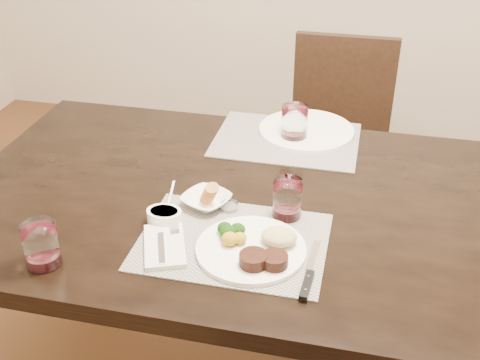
% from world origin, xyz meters
% --- Properties ---
extents(dining_table, '(2.00, 1.00, 0.75)m').
position_xyz_m(dining_table, '(0.00, 0.00, 0.67)').
color(dining_table, black).
rests_on(dining_table, ground).
extents(chair_far, '(0.42, 0.42, 0.90)m').
position_xyz_m(chair_far, '(0.00, 0.93, 0.50)').
color(chair_far, black).
rests_on(chair_far, ground).
extents(placemat_near, '(0.46, 0.34, 0.00)m').
position_xyz_m(placemat_near, '(-0.18, -0.21, 0.75)').
color(placemat_near, gray).
rests_on(placemat_near, dining_table).
extents(placemat_far, '(0.46, 0.34, 0.00)m').
position_xyz_m(placemat_far, '(-0.14, 0.36, 0.75)').
color(placemat_far, gray).
rests_on(placemat_far, dining_table).
extents(dinner_plate, '(0.27, 0.27, 0.05)m').
position_xyz_m(dinner_plate, '(-0.11, -0.24, 0.77)').
color(dinner_plate, white).
rests_on(dinner_plate, placemat_near).
extents(napkin_fork, '(0.15, 0.19, 0.02)m').
position_xyz_m(napkin_fork, '(-0.33, -0.27, 0.76)').
color(napkin_fork, white).
rests_on(napkin_fork, placemat_near).
extents(steak_knife, '(0.02, 0.22, 0.01)m').
position_xyz_m(steak_knife, '(0.02, -0.31, 0.76)').
color(steak_knife, white).
rests_on(steak_knife, placemat_near).
extents(cracker_bowl, '(0.16, 0.16, 0.05)m').
position_xyz_m(cracker_bowl, '(-0.28, -0.07, 0.77)').
color(cracker_bowl, white).
rests_on(cracker_bowl, placemat_near).
extents(sauce_ramekin, '(0.09, 0.14, 0.07)m').
position_xyz_m(sauce_ramekin, '(-0.37, -0.17, 0.77)').
color(sauce_ramekin, white).
rests_on(sauce_ramekin, placemat_near).
extents(wine_glass_near, '(0.08, 0.08, 0.10)m').
position_xyz_m(wine_glass_near, '(-0.07, -0.07, 0.80)').
color(wine_glass_near, silver).
rests_on(wine_glass_near, placemat_near).
extents(far_plate, '(0.31, 0.31, 0.01)m').
position_xyz_m(far_plate, '(-0.08, 0.43, 0.76)').
color(far_plate, white).
rests_on(far_plate, placemat_far).
extents(wine_glass_far, '(0.08, 0.08, 0.12)m').
position_xyz_m(wine_glass_far, '(-0.11, 0.37, 0.81)').
color(wine_glass_far, silver).
rests_on(wine_glass_far, placemat_far).
extents(wine_glass_side, '(0.08, 0.08, 0.11)m').
position_xyz_m(wine_glass_side, '(-0.59, -0.39, 0.80)').
color(wine_glass_side, silver).
rests_on(wine_glass_side, dining_table).
extents(salt_cellar, '(0.05, 0.05, 0.02)m').
position_xyz_m(salt_cellar, '(-0.22, -0.07, 0.76)').
color(salt_cellar, silver).
rests_on(salt_cellar, dining_table).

